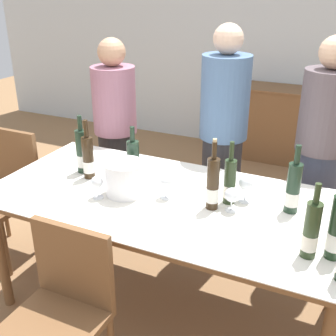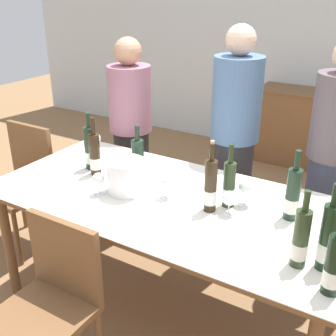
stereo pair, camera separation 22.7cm
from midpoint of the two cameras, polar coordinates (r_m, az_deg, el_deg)
The scene contains 22 objects.
ground_plane at distance 2.81m, azimuth -2.44°, elevation -18.23°, with size 12.00×12.00×0.00m, color olive.
back_wall at distance 4.98m, azimuth 14.22°, elevation 17.77°, with size 8.00×0.10×2.80m.
sideboard_cabinet at distance 4.87m, azimuth 13.86°, elevation 5.74°, with size 1.14×0.46×0.82m.
dining_table at distance 2.38m, azimuth -2.74°, elevation -5.45°, with size 2.05×1.00×0.78m.
ice_bucket at distance 2.37m, azimuth -8.69°, elevation -1.34°, with size 0.22×0.22×0.19m.
wine_bottle_0 at distance 2.22m, azimuth 13.80°, elevation -2.84°, with size 0.07×0.07×0.37m.
wine_bottle_1 at distance 2.53m, azimuth -7.30°, elevation 0.81°, with size 0.07×0.07×0.34m.
wine_bottle_2 at distance 2.69m, azimuth -13.92°, elevation 2.02°, with size 0.08×0.08×0.37m.
wine_bottle_3 at distance 2.26m, azimuth 5.52°, elevation -2.03°, with size 0.07×0.07×0.35m.
wine_bottle_4 at distance 1.88m, azimuth 15.56°, elevation -8.37°, with size 0.07×0.07×0.35m.
wine_bottle_5 at distance 2.19m, azimuth 3.13°, elevation -2.38°, with size 0.07×0.07×0.39m.
wine_bottle_8 at distance 2.60m, azimuth -13.23°, elevation 1.25°, with size 0.07×0.07×0.37m.
wine_glass_0 at distance 2.36m, azimuth -12.33°, elevation -2.05°, with size 0.07×0.07×0.13m.
wine_glass_1 at distance 2.19m, azimuth 5.72°, elevation -3.81°, with size 0.08×0.08×0.13m.
wine_glass_2 at distance 2.93m, azimuth -13.49°, elevation 3.39°, with size 0.07×0.07×0.15m.
wine_glass_3 at distance 2.29m, azimuth 7.73°, elevation -2.21°, with size 0.08×0.08×0.15m.
wine_glass_4 at distance 2.31m, azimuth -3.10°, elevation -1.98°, with size 0.08×0.08×0.14m.
chair_left_end at distance 3.28m, azimuth -22.81°, elevation -2.31°, with size 0.42×0.42×0.93m.
chair_near_front at distance 2.11m, azimuth -17.40°, elevation -17.54°, with size 0.42×0.42×0.89m.
person_host at distance 3.34m, azimuth -9.00°, elevation 4.00°, with size 0.33×0.33×1.52m.
person_guest_left at distance 2.97m, azimuth 5.21°, elevation 3.01°, with size 0.33×0.33×1.65m.
person_guest_right at distance 2.88m, azimuth 17.64°, elevation 0.73°, with size 0.33×0.33×1.60m.
Camera 1 is at (0.88, -1.88, 1.89)m, focal length 45.00 mm.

